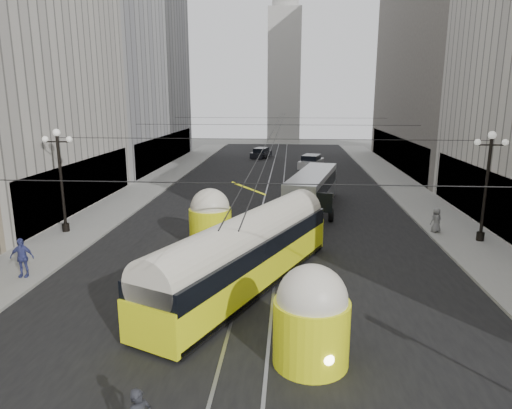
% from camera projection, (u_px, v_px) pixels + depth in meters
% --- Properties ---
extents(road, '(20.00, 85.00, 0.02)m').
position_uv_depth(road, '(275.00, 191.00, 41.84)').
color(road, black).
rests_on(road, ground).
extents(sidewalk_left, '(4.00, 72.00, 0.15)m').
position_uv_depth(sidewalk_left, '(157.00, 181.00, 46.10)').
color(sidewalk_left, gray).
rests_on(sidewalk_left, ground).
extents(sidewalk_right, '(4.00, 72.00, 0.15)m').
position_uv_depth(sidewalk_right, '(399.00, 185.00, 44.34)').
color(sidewalk_right, gray).
rests_on(sidewalk_right, ground).
extents(rail_left, '(0.12, 85.00, 0.04)m').
position_uv_depth(rail_left, '(266.00, 190.00, 41.90)').
color(rail_left, gray).
rests_on(rail_left, ground).
extents(rail_right, '(0.12, 85.00, 0.04)m').
position_uv_depth(rail_right, '(283.00, 191.00, 41.79)').
color(rail_right, gray).
rests_on(rail_right, ground).
extents(building_left_far, '(12.60, 28.60, 28.60)m').
position_uv_depth(building_left_far, '(115.00, 47.00, 55.07)').
color(building_left_far, '#999999').
rests_on(building_left_far, ground).
extents(building_right_far, '(12.60, 32.60, 32.60)m').
position_uv_depth(building_right_far, '(457.00, 25.00, 51.67)').
color(building_right_far, '#514C47').
rests_on(building_right_far, ground).
extents(distant_tower, '(6.00, 6.00, 31.36)m').
position_uv_depth(distant_tower, '(285.00, 61.00, 84.51)').
color(distant_tower, '#B2AFA8').
rests_on(distant_tower, ground).
extents(lamppost_left_mid, '(1.86, 0.44, 6.37)m').
position_uv_depth(lamppost_left_mid, '(61.00, 175.00, 27.83)').
color(lamppost_left_mid, black).
rests_on(lamppost_left_mid, sidewalk_left).
extents(lamppost_right_mid, '(1.86, 0.44, 6.37)m').
position_uv_depth(lamppost_right_mid, '(487.00, 180.00, 25.98)').
color(lamppost_right_mid, black).
rests_on(lamppost_right_mid, sidewalk_right).
extents(catenary, '(25.00, 72.00, 0.23)m').
position_uv_depth(catenary, '(276.00, 127.00, 39.50)').
color(catenary, black).
rests_on(catenary, ground).
extents(streetcar, '(7.72, 14.20, 3.37)m').
position_uv_depth(streetcar, '(246.00, 252.00, 20.25)').
color(streetcar, '#F7FF16').
rests_on(streetcar, ground).
extents(city_bus, '(4.55, 11.33, 2.79)m').
position_uv_depth(city_bus, '(312.00, 189.00, 34.79)').
color(city_bus, '#B5B7BA').
rests_on(city_bus, ground).
extents(sedan_white_far, '(3.39, 5.40, 1.58)m').
position_uv_depth(sedan_white_far, '(311.00, 162.00, 55.16)').
color(sedan_white_far, silver).
rests_on(sedan_white_far, ground).
extents(sedan_dark_far, '(2.92, 4.76, 1.40)m').
position_uv_depth(sedan_dark_far, '(261.00, 153.00, 64.45)').
color(sedan_dark_far, black).
rests_on(sedan_dark_far, ground).
extents(pedestrian_sidewalk_right, '(0.88, 0.74, 1.55)m').
position_uv_depth(pedestrian_sidewalk_right, '(436.00, 220.00, 28.29)').
color(pedestrian_sidewalk_right, slate).
rests_on(pedestrian_sidewalk_right, sidewalk_right).
extents(pedestrian_sidewalk_left, '(1.16, 0.73, 1.87)m').
position_uv_depth(pedestrian_sidewalk_left, '(22.00, 257.00, 21.21)').
color(pedestrian_sidewalk_left, '#3E4587').
rests_on(pedestrian_sidewalk_left, sidewalk_left).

